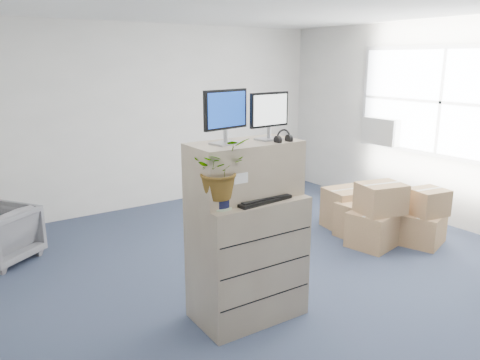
# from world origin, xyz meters

# --- Properties ---
(ground) EXTENTS (7.00, 7.00, 0.00)m
(ground) POSITION_xyz_m (0.00, 0.00, 0.00)
(ground) COLOR #263145
(ground) RESTS_ON ground
(wall_back) EXTENTS (6.00, 0.02, 2.80)m
(wall_back) POSITION_xyz_m (0.00, 3.51, 1.40)
(wall_back) COLOR silver
(wall_back) RESTS_ON ground
(wall_right) EXTENTS (0.02, 7.00, 2.80)m
(wall_right) POSITION_xyz_m (3.01, 0.00, 1.40)
(wall_right) COLOR silver
(wall_right) RESTS_ON ground
(window) EXTENTS (0.07, 2.72, 1.52)m
(window) POSITION_xyz_m (2.96, 0.50, 1.70)
(window) COLOR #9A9A9C
(window) RESTS_ON wall_right
(ac_unit) EXTENTS (0.24, 0.60, 0.40)m
(ac_unit) POSITION_xyz_m (2.87, 1.40, 1.20)
(ac_unit) COLOR silver
(ac_unit) RESTS_ON wall_right
(filing_cabinet_lower) EXTENTS (0.96, 0.60, 1.11)m
(filing_cabinet_lower) POSITION_xyz_m (-0.72, -0.13, 0.56)
(filing_cabinet_lower) COLOR gray
(filing_cabinet_lower) RESTS_ON ground
(filing_cabinet_upper) EXTENTS (0.96, 0.49, 0.48)m
(filing_cabinet_upper) POSITION_xyz_m (-0.72, -0.08, 1.35)
(filing_cabinet_upper) COLOR gray
(filing_cabinet_upper) RESTS_ON filing_cabinet_lower
(monitor_left) EXTENTS (0.45, 0.21, 0.44)m
(monitor_left) POSITION_xyz_m (-0.90, -0.08, 1.84)
(monitor_left) COLOR #99999E
(monitor_left) RESTS_ON filing_cabinet_upper
(monitor_right) EXTENTS (0.41, 0.17, 0.41)m
(monitor_right) POSITION_xyz_m (-0.48, -0.11, 1.82)
(monitor_right) COLOR #99999E
(monitor_right) RESTS_ON filing_cabinet_upper
(headphones) EXTENTS (0.14, 0.02, 0.14)m
(headphones) POSITION_xyz_m (-0.45, -0.26, 1.63)
(headphones) COLOR black
(headphones) RESTS_ON filing_cabinet_upper
(keyboard) EXTENTS (0.55, 0.27, 0.03)m
(keyboard) POSITION_xyz_m (-0.69, -0.27, 1.13)
(keyboard) COLOR black
(keyboard) RESTS_ON filing_cabinet_lower
(mouse) EXTENTS (0.10, 0.08, 0.03)m
(mouse) POSITION_xyz_m (-0.42, -0.25, 1.13)
(mouse) COLOR silver
(mouse) RESTS_ON filing_cabinet_lower
(water_bottle) EXTENTS (0.09, 0.09, 0.30)m
(water_bottle) POSITION_xyz_m (-0.66, -0.10, 1.26)
(water_bottle) COLOR #94969C
(water_bottle) RESTS_ON filing_cabinet_lower
(phone_dock) EXTENTS (0.06, 0.05, 0.13)m
(phone_dock) POSITION_xyz_m (-0.73, -0.05, 1.16)
(phone_dock) COLOR silver
(phone_dock) RESTS_ON filing_cabinet_lower
(external_drive) EXTENTS (0.24, 0.21, 0.06)m
(external_drive) POSITION_xyz_m (-0.36, -0.00, 1.14)
(external_drive) COLOR black
(external_drive) RESTS_ON filing_cabinet_lower
(tissue_box) EXTENTS (0.28, 0.15, 0.11)m
(tissue_box) POSITION_xyz_m (-0.39, -0.03, 1.23)
(tissue_box) COLOR #3D75CF
(tissue_box) RESTS_ON external_drive
(potted_plant) EXTENTS (0.51, 0.55, 0.46)m
(potted_plant) POSITION_xyz_m (-1.07, -0.24, 1.38)
(potted_plant) COLOR #AEC59F
(potted_plant) RESTS_ON filing_cabinet_lower
(cardboard_boxes) EXTENTS (1.24, 1.54, 0.81)m
(cardboard_boxes) POSITION_xyz_m (1.78, 0.50, 0.30)
(cardboard_boxes) COLOR olive
(cardboard_boxes) RESTS_ON ground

